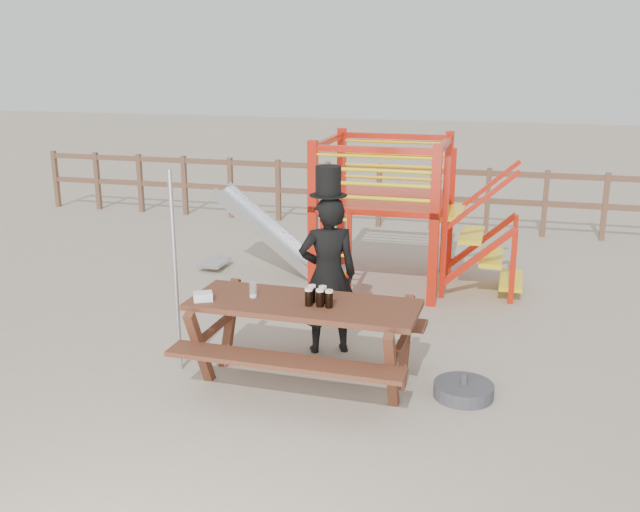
% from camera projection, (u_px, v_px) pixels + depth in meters
% --- Properties ---
extents(ground, '(60.00, 60.00, 0.00)m').
position_uv_depth(ground, '(294.00, 390.00, 6.96)').
color(ground, tan).
rests_on(ground, ground).
extents(back_fence, '(15.09, 0.09, 1.20)m').
position_uv_depth(back_fence, '(405.00, 190.00, 13.25)').
color(back_fence, brown).
rests_on(back_fence, ground).
extents(playground_fort, '(4.71, 1.84, 2.10)m').
position_uv_depth(playground_fort, '(378.00, 209.00, 9.96)').
color(playground_fort, red).
rests_on(playground_fort, ground).
extents(picnic_table, '(2.24, 1.57, 0.86)m').
position_uv_depth(picnic_table, '(304.00, 333.00, 6.95)').
color(picnic_table, brown).
rests_on(picnic_table, ground).
extents(man_with_hat, '(0.75, 0.63, 2.05)m').
position_uv_depth(man_with_hat, '(328.00, 271.00, 7.64)').
color(man_with_hat, black).
rests_on(man_with_hat, ground).
extents(metal_pole, '(0.05, 0.05, 2.09)m').
position_uv_depth(metal_pole, '(175.00, 273.00, 7.14)').
color(metal_pole, '#B2B2B7').
rests_on(metal_pole, ground).
extents(parasol_base, '(0.57, 0.57, 0.24)m').
position_uv_depth(parasol_base, '(463.00, 390.00, 6.80)').
color(parasol_base, '#3C3C41').
rests_on(parasol_base, ground).
extents(paper_bag, '(0.22, 0.21, 0.08)m').
position_uv_depth(paper_bag, '(203.00, 296.00, 6.89)').
color(paper_bag, white).
rests_on(paper_bag, picnic_table).
extents(stout_pints, '(0.27, 0.18, 0.17)m').
position_uv_depth(stout_pints, '(318.00, 296.00, 6.76)').
color(stout_pints, black).
rests_on(stout_pints, picnic_table).
extents(empty_glasses, '(0.07, 0.07, 0.15)m').
position_uv_depth(empty_glasses, '(253.00, 290.00, 6.98)').
color(empty_glasses, silver).
rests_on(empty_glasses, picnic_table).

